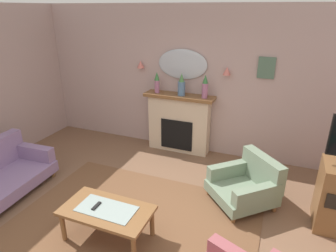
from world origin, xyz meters
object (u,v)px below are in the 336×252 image
Objects in this scene: coffee_table at (107,213)px; armchair_beside_couch at (247,184)px; mantel_vase_centre at (182,86)px; mantel_vase_right at (205,87)px; wall_sconce_left at (141,64)px; wall_sconce_right at (227,71)px; fireplace at (179,123)px; tv_remote at (96,206)px; framed_picture at (266,68)px; wall_mirror at (182,64)px; mantel_vase_left at (157,82)px.

armchair_beside_couch reaches higher than coffee_table.
mantel_vase_right is at bearing 0.00° from mantel_vase_centre.
armchair_beside_couch is at bearing 43.54° from coffee_table.
wall_sconce_left is (-1.35, 0.12, 0.29)m from mantel_vase_right.
wall_sconce_right is at bearing 18.92° from mantel_vase_right.
fireplace is 1.38m from wall_sconce_right.
coffee_table is 0.96× the size of armchair_beside_couch.
armchair_beside_couch reaches higher than tv_remote.
mantel_vase_centre is 0.38× the size of coffee_table.
framed_picture is 2.25× the size of tv_remote.
coffee_table is (0.89, -2.74, -1.28)m from wall_sconce_left.
wall_mirror is 6.00× the size of tv_remote.
mantel_vase_right is (0.50, -0.03, 0.80)m from fireplace.
mantel_vase_right is 2.84m from coffee_table.
framed_picture is 0.33× the size of coffee_table.
wall_sconce_right is (1.30, 0.12, 0.29)m from mantel_vase_left.
tv_remote is at bearing -74.76° from wall_sconce_left.
armchair_beside_couch is at bearing -42.30° from wall_mirror.
mantel_vase_left reaches higher than armchair_beside_couch.
mantel_vase_right is 1.39m from wall_sconce_left.
wall_mirror reaches higher than armchair_beside_couch.
mantel_vase_right is at bearing -161.08° from wall_sconce_right.
tv_remote is at bearing -92.14° from fireplace.
mantel_vase_left is at bearing 148.38° from armchair_beside_couch.
fireplace is 3.78× the size of framed_picture.
mantel_vase_right is at bearing -3.24° from fireplace.
framed_picture is at bearing 5.27° from wall_sconce_right.
wall_sconce_left reaches higher than mantel_vase_right.
wall_mirror reaches higher than coffee_table.
framed_picture reaches higher than wall_sconce_right.
mantel_vase_centre is 0.41m from wall_mirror.
mantel_vase_right reaches higher than fireplace.
fireplace is at bearing -90.00° from wall_mirror.
wall_mirror is at bearing 161.22° from mantel_vase_right.
mantel_vase_right is 2.85m from tv_remote.
mantel_vase_left is 1.13× the size of framed_picture.
framed_picture is at bearing 1.46° from wall_sconce_left.
wall_sconce_right is 2.02m from armchair_beside_couch.
mantel_vase_centre is 0.44× the size of wall_mirror.
fireplace is at bearing 3.60° from mantel_vase_left.
coffee_table is at bearing -89.24° from wall_mirror.
wall_sconce_right is (0.85, 0.09, 1.09)m from fireplace.
armchair_beside_couch is (1.52, -1.24, -0.27)m from fireplace.
framed_picture reaches higher than mantel_vase_right.
mantel_vase_right reaches higher than mantel_vase_left.
mantel_vase_centre reaches higher than mantel_vase_left.
tv_remote is (-0.15, -2.63, -0.89)m from mantel_vase_centre.
mantel_vase_left is at bearing 100.52° from coffee_table.
wall_sconce_left and wall_sconce_right have the same top height.
framed_picture is at bearing 5.77° from fireplace.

